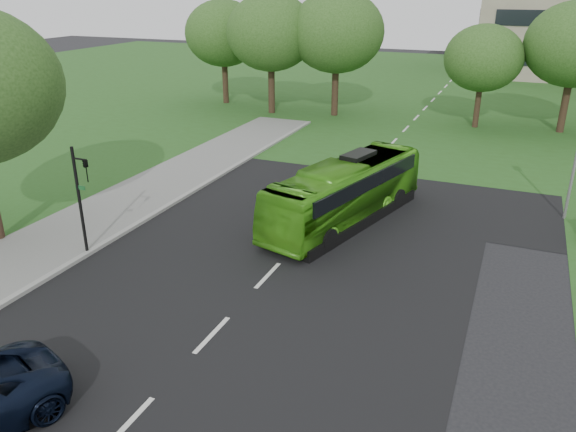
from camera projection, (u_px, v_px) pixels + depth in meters
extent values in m
plane|color=black|center=(242.00, 303.00, 18.41)|extent=(160.00, 160.00, 0.00)
cube|color=black|center=(386.00, 150.00, 35.46)|extent=(14.00, 120.00, 0.01)
cube|color=black|center=(360.00, 177.00, 30.35)|extent=(80.00, 12.00, 0.01)
cube|color=silver|center=(365.00, 172.00, 31.20)|extent=(0.15, 90.00, 0.01)
cube|color=#29541C|center=(444.00, 88.00, 56.78)|extent=(120.00, 60.00, 0.01)
cylinder|color=black|center=(272.00, 91.00, 45.08)|extent=(0.52, 0.52, 3.49)
ellipsoid|color=#254818|center=(271.00, 32.00, 43.36)|extent=(6.92, 6.92, 5.89)
cylinder|color=black|center=(335.00, 93.00, 44.24)|extent=(0.52, 0.52, 3.48)
ellipsoid|color=#254818|center=(337.00, 32.00, 42.48)|extent=(7.17, 7.17, 6.09)
cylinder|color=black|center=(477.00, 109.00, 40.60)|extent=(0.41, 0.41, 2.74)
ellipsoid|color=#254818|center=(484.00, 58.00, 39.25)|extent=(5.44, 5.44, 4.63)
cylinder|color=black|center=(564.00, 109.00, 39.11)|extent=(0.50, 0.50, 3.32)
ellipsoid|color=#254818|center=(576.00, 44.00, 37.46)|extent=(6.67, 6.67, 5.67)
cylinder|color=black|center=(225.00, 84.00, 48.98)|extent=(0.50, 0.50, 3.29)
ellipsoid|color=#254818|center=(223.00, 33.00, 47.36)|extent=(6.46, 6.46, 5.49)
imported|color=#48A51B|center=(345.00, 192.00, 24.31)|extent=(4.73, 9.95, 2.70)
cylinder|color=black|center=(80.00, 202.00, 20.94)|extent=(0.12, 0.12, 4.29)
cylinder|color=black|center=(80.00, 159.00, 20.18)|extent=(0.60, 0.07, 0.07)
imported|color=black|center=(86.00, 171.00, 20.27)|extent=(0.18, 0.21, 0.86)
cube|color=#195926|center=(80.00, 188.00, 20.67)|extent=(0.43, 0.03, 0.15)
cylinder|color=gray|center=(573.00, 172.00, 24.25)|extent=(0.13, 0.13, 4.37)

